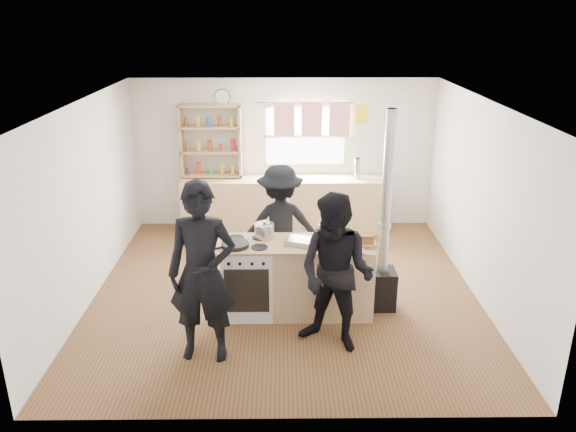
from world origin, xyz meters
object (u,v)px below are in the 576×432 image
at_px(roast_tray, 300,241).
at_px(flue_heater, 383,259).
at_px(person_far, 280,225).
at_px(person_near_left, 202,273).
at_px(thermos, 357,169).
at_px(person_near_right, 336,274).
at_px(stockpot_counter, 331,232).
at_px(bread_board, 364,240).
at_px(cooking_island, 297,278).
at_px(skillet_greens, 235,244).
at_px(stockpot_stove, 264,231).

relative_size(roast_tray, flue_heater, 0.16).
bearing_deg(person_far, person_near_left, 59.34).
distance_m(thermos, person_near_right, 3.59).
bearing_deg(person_near_right, stockpot_counter, 118.12).
bearing_deg(person_near_right, flue_heater, 81.53).
distance_m(stockpot_counter, bread_board, 0.41).
relative_size(cooking_island, skillet_greens, 4.52).
xyz_separation_m(thermos, stockpot_stove, (-1.45, -2.60, -0.05)).
height_order(stockpot_stove, person_near_right, person_near_right).
relative_size(cooking_island, person_near_right, 1.11).
xyz_separation_m(stockpot_stove, bread_board, (1.18, -0.23, -0.04)).
bearing_deg(flue_heater, skillet_greens, -172.60).
relative_size(skillet_greens, person_near_right, 0.25).
bearing_deg(person_far, roast_tray, 98.58).
distance_m(bread_board, person_near_right, 0.80).
relative_size(stockpot_counter, person_near_left, 0.15).
relative_size(cooking_island, stockpot_stove, 7.99).
height_order(skillet_greens, bread_board, bread_board).
xyz_separation_m(stockpot_counter, person_near_right, (-0.01, -0.84, -0.14)).
distance_m(bread_board, flue_heater, 0.46).
height_order(skillet_greens, person_near_left, person_near_left).
relative_size(skillet_greens, person_near_left, 0.22).
height_order(roast_tray, person_near_right, person_near_right).
distance_m(stockpot_stove, bread_board, 1.20).
height_order(cooking_island, person_near_right, person_near_right).
bearing_deg(stockpot_stove, thermos, 60.87).
relative_size(roast_tray, stockpot_stove, 1.63).
bearing_deg(person_near_left, stockpot_counter, 39.71).
distance_m(flue_heater, person_near_right, 1.11).
bearing_deg(stockpot_stove, person_far, 74.52).
distance_m(stockpot_stove, person_far, 0.74).
distance_m(skillet_greens, roast_tray, 0.77).
bearing_deg(stockpot_stove, person_near_right, -49.20).
relative_size(thermos, person_far, 0.20).
xyz_separation_m(skillet_greens, person_near_left, (-0.27, -0.81, 0.02)).
xyz_separation_m(thermos, roast_tray, (-1.02, -2.81, -0.10)).
distance_m(roast_tray, stockpot_stove, 0.48).
bearing_deg(person_far, person_near_right, 104.09).
distance_m(cooking_island, skillet_greens, 0.89).
distance_m(flue_heater, person_near_left, 2.33).
bearing_deg(skillet_greens, person_near_left, -108.73).
distance_m(skillet_greens, stockpot_counter, 1.16).
bearing_deg(flue_heater, thermos, 89.95).
bearing_deg(flue_heater, person_near_left, -153.17).
relative_size(stockpot_counter, flue_heater, 0.12).
xyz_separation_m(roast_tray, stockpot_counter, (0.37, 0.13, 0.06)).
bearing_deg(person_near_right, bread_board, 89.22).
xyz_separation_m(stockpot_stove, person_near_right, (0.79, -0.92, -0.13)).
relative_size(flue_heater, person_far, 1.52).
xyz_separation_m(cooking_island, bread_board, (0.79, -0.06, 0.51)).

